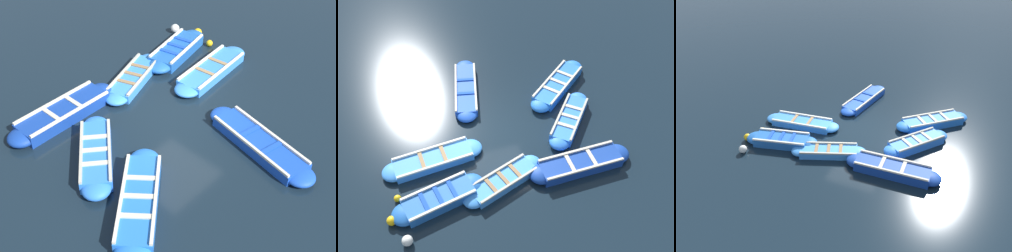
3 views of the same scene
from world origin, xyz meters
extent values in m
plane|color=black|center=(0.00, 0.00, 0.00)|extent=(120.00, 120.00, 0.00)
cube|color=blue|center=(-0.26, -2.82, 0.18)|extent=(2.44, 2.23, 0.37)
ellipsoid|color=blue|center=(-1.21, -2.03, 0.18)|extent=(1.11, 1.10, 0.37)
ellipsoid|color=blue|center=(0.69, -3.62, 0.18)|extent=(1.11, 1.10, 0.37)
cube|color=#B2AD9E|center=(-0.50, -3.11, 0.40)|extent=(1.92, 1.62, 0.07)
cube|color=#B2AD9E|center=(-0.02, -2.53, 0.40)|extent=(1.92, 1.62, 0.07)
cube|color=beige|center=(-0.66, -2.49, 0.39)|extent=(0.58, 0.66, 0.04)
cube|color=beige|center=(-0.26, -2.82, 0.39)|extent=(0.58, 0.66, 0.04)
cube|color=beige|center=(0.15, -3.16, 0.39)|extent=(0.58, 0.66, 0.04)
cube|color=#1E59AD|center=(-2.34, 2.72, 0.18)|extent=(1.42, 2.49, 0.37)
ellipsoid|color=#1E59AD|center=(-2.59, 3.86, 0.18)|extent=(1.03, 1.05, 0.37)
ellipsoid|color=#1E59AD|center=(-2.09, 1.57, 0.18)|extent=(1.03, 1.05, 0.37)
cube|color=silver|center=(-2.76, 2.62, 0.40)|extent=(0.57, 2.26, 0.07)
cube|color=silver|center=(-1.92, 2.81, 0.40)|extent=(0.57, 2.26, 0.07)
cube|color=#1947B7|center=(-2.45, 3.20, 0.39)|extent=(0.83, 0.31, 0.04)
cube|color=#1947B7|center=(-2.34, 2.72, 0.39)|extent=(0.83, 0.31, 0.04)
cube|color=#1947B7|center=(-2.23, 2.23, 0.39)|extent=(0.83, 0.31, 0.04)
cube|color=#1947B7|center=(2.71, 0.64, 0.15)|extent=(3.15, 1.49, 0.30)
ellipsoid|color=#1947B7|center=(1.22, 0.95, 0.15)|extent=(1.00, 0.98, 0.30)
ellipsoid|color=#1947B7|center=(4.19, 0.34, 0.15)|extent=(1.00, 0.98, 0.30)
cube|color=beige|center=(2.63, 0.25, 0.34)|extent=(2.93, 0.68, 0.07)
cube|color=beige|center=(2.79, 1.04, 0.34)|extent=(2.93, 0.68, 0.07)
cube|color=#1947B7|center=(2.29, 0.73, 0.32)|extent=(0.30, 0.80, 0.04)
cube|color=#1947B7|center=(3.13, 0.56, 0.32)|extent=(0.30, 0.80, 0.04)
cube|color=navy|center=(-2.38, -2.33, 0.19)|extent=(0.97, 2.96, 0.39)
ellipsoid|color=navy|center=(-2.41, -0.86, 0.19)|extent=(0.85, 0.88, 0.39)
ellipsoid|color=navy|center=(-2.35, -3.80, 0.19)|extent=(0.85, 0.88, 0.39)
cube|color=beige|center=(-2.79, -2.34, 0.42)|extent=(0.13, 2.88, 0.07)
cube|color=beige|center=(-1.96, -2.32, 0.42)|extent=(0.13, 2.88, 0.07)
cube|color=beige|center=(-2.39, -1.91, 0.41)|extent=(0.80, 0.16, 0.04)
cube|color=beige|center=(-2.37, -2.74, 0.41)|extent=(0.80, 0.16, 0.04)
cube|color=blue|center=(1.79, -3.17, 0.18)|extent=(2.56, 2.79, 0.37)
ellipsoid|color=blue|center=(0.86, -2.07, 0.18)|extent=(1.20, 1.20, 0.37)
ellipsoid|color=blue|center=(2.72, -4.27, 0.18)|extent=(1.20, 1.20, 0.37)
cube|color=beige|center=(1.47, -3.44, 0.40)|extent=(1.88, 2.21, 0.07)
cube|color=beige|center=(2.10, -2.90, 0.40)|extent=(1.88, 2.21, 0.07)
cube|color=beige|center=(1.39, -2.70, 0.39)|extent=(0.70, 0.62, 0.04)
cube|color=beige|center=(1.79, -3.17, 0.39)|extent=(0.70, 0.62, 0.04)
cube|color=beige|center=(2.18, -3.64, 0.39)|extent=(0.70, 0.62, 0.04)
cube|color=#3884E0|center=(-2.24, 0.48, 0.14)|extent=(1.59, 2.54, 0.29)
ellipsoid|color=#3884E0|center=(-2.65, 1.61, 0.14)|extent=(0.97, 0.99, 0.29)
ellipsoid|color=#3884E0|center=(-1.83, -0.65, 0.14)|extent=(0.97, 0.99, 0.29)
cube|color=#B2AD9E|center=(-2.59, 0.35, 0.32)|extent=(0.88, 2.25, 0.07)
cube|color=#B2AD9E|center=(-1.89, 0.61, 0.32)|extent=(0.88, 2.25, 0.07)
cube|color=olive|center=(-2.42, 0.96, 0.31)|extent=(0.73, 0.38, 0.04)
cube|color=olive|center=(-2.24, 0.48, 0.31)|extent=(0.73, 0.38, 0.04)
cube|color=olive|center=(-2.07, 0.00, 0.31)|extent=(0.73, 0.38, 0.04)
cube|color=#3884E0|center=(-0.64, 2.62, 0.15)|extent=(1.19, 2.88, 0.30)
ellipsoid|color=#3884E0|center=(-0.78, 4.01, 0.15)|extent=(0.93, 0.96, 0.30)
ellipsoid|color=#3884E0|center=(-0.50, 1.23, 0.15)|extent=(0.93, 0.96, 0.30)
cube|color=silver|center=(-1.06, 2.58, 0.33)|extent=(0.35, 2.74, 0.07)
cube|color=silver|center=(-0.22, 2.66, 0.33)|extent=(0.35, 2.74, 0.07)
cube|color=#9E7A51|center=(-0.68, 3.01, 0.32)|extent=(0.82, 0.22, 0.04)
cube|color=#9E7A51|center=(-0.60, 2.22, 0.32)|extent=(0.82, 0.22, 0.04)
sphere|color=#EAB214|center=(-1.88, 4.03, 0.12)|extent=(0.24, 0.24, 0.24)
sphere|color=#EAB214|center=(-2.69, 4.30, 0.16)|extent=(0.32, 0.32, 0.32)
sphere|color=silver|center=(-3.52, 3.91, 0.17)|extent=(0.34, 0.34, 0.34)
camera|label=1|loc=(7.50, -8.20, 9.03)|focal=50.00mm
camera|label=2|loc=(-9.72, 2.68, 11.29)|focal=42.00mm
camera|label=3|loc=(-12.22, -4.36, 8.51)|focal=35.00mm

